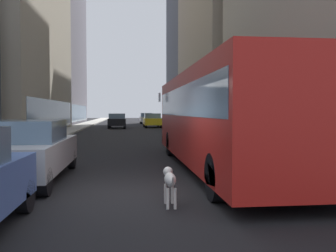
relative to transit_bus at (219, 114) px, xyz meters
The scene contains 11 objects.
ground_plane 31.80m from the transit_bus, 95.06° to the left, with size 120.00×120.00×0.00m, color black.
sidewalk_left 32.80m from the transit_bus, 105.04° to the left, with size 2.40×110.00×0.15m, color #ADA89E.
sidewalk_right 31.81m from the transit_bus, 84.76° to the left, with size 2.40×110.00×0.15m, color #ADA89E.
building_left_far 48.61m from the transit_bus, 108.48° to the left, with size 9.32×22.22×32.76m.
building_right_far 46.08m from the transit_bus, 78.00° to the left, with size 10.58×14.80×32.47m.
transit_bus is the anchor object (origin of this frame).
car_white_van 43.38m from the transit_bus, 90.00° to the left, with size 1.84×4.41×1.62m.
car_silver_sedan 5.86m from the transit_bus, 165.69° to the right, with size 1.94×4.74×1.62m.
car_black_suv 29.36m from the transit_bus, 97.83° to the left, with size 1.90×4.60×1.62m.
car_yellow_taxi 30.36m from the transit_bus, 90.00° to the left, with size 1.91×4.61×1.62m.
dalmatian_dog 5.03m from the transit_bus, 115.85° to the right, with size 0.22×0.96×0.72m.
Camera 1 is at (-0.16, -8.00, 1.85)m, focal length 38.60 mm.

